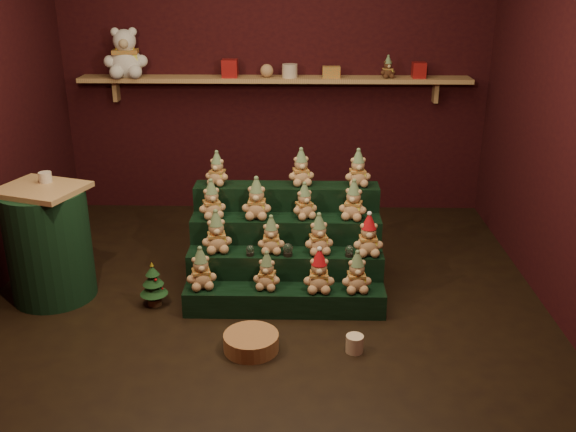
{
  "coord_description": "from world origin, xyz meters",
  "views": [
    {
      "loc": [
        0.26,
        -4.08,
        2.26
      ],
      "look_at": [
        0.16,
        0.25,
        0.58
      ],
      "focal_mm": 40.0,
      "sensor_mm": 36.0,
      "label": 1
    }
  ],
  "objects_px": {
    "mug_left": "(252,335)",
    "brown_bear": "(388,67)",
    "snow_globe_a": "(250,250)",
    "side_table": "(49,243)",
    "white_bear": "(125,46)",
    "snow_globe_c": "(349,251)",
    "snow_globe_b": "(288,250)",
    "mini_christmas_tree": "(153,284)",
    "wicker_basket": "(251,342)",
    "riser_tier_front": "(284,300)",
    "mug_right": "(355,344)"
  },
  "relations": [
    {
      "from": "snow_globe_b",
      "to": "mug_right",
      "type": "height_order",
      "value": "snow_globe_b"
    },
    {
      "from": "snow_globe_a",
      "to": "snow_globe_b",
      "type": "distance_m",
      "value": 0.27
    },
    {
      "from": "brown_bear",
      "to": "mug_left",
      "type": "bearing_deg",
      "value": -128.43
    },
    {
      "from": "snow_globe_c",
      "to": "white_bear",
      "type": "relative_size",
      "value": 0.15
    },
    {
      "from": "snow_globe_b",
      "to": "wicker_basket",
      "type": "relative_size",
      "value": 0.27
    },
    {
      "from": "snow_globe_a",
      "to": "mug_right",
      "type": "bearing_deg",
      "value": -42.83
    },
    {
      "from": "mug_right",
      "to": "brown_bear",
      "type": "xyz_separation_m",
      "value": [
        0.43,
        2.46,
        1.36
      ]
    },
    {
      "from": "white_bear",
      "to": "riser_tier_front",
      "type": "bearing_deg",
      "value": -61.29
    },
    {
      "from": "snow_globe_a",
      "to": "wicker_basket",
      "type": "relative_size",
      "value": 0.22
    },
    {
      "from": "snow_globe_c",
      "to": "white_bear",
      "type": "distance_m",
      "value": 2.91
    },
    {
      "from": "mini_christmas_tree",
      "to": "wicker_basket",
      "type": "bearing_deg",
      "value": -37.51
    },
    {
      "from": "side_table",
      "to": "mini_christmas_tree",
      "type": "xyz_separation_m",
      "value": [
        0.76,
        -0.12,
        -0.26
      ]
    },
    {
      "from": "mug_right",
      "to": "brown_bear",
      "type": "height_order",
      "value": "brown_bear"
    },
    {
      "from": "side_table",
      "to": "mug_left",
      "type": "xyz_separation_m",
      "value": [
        1.49,
        -0.6,
        -0.37
      ]
    },
    {
      "from": "brown_bear",
      "to": "snow_globe_a",
      "type": "bearing_deg",
      "value": -135.83
    },
    {
      "from": "snow_globe_b",
      "to": "mini_christmas_tree",
      "type": "relative_size",
      "value": 0.28
    },
    {
      "from": "snow_globe_a",
      "to": "wicker_basket",
      "type": "distance_m",
      "value": 0.73
    },
    {
      "from": "snow_globe_b",
      "to": "wicker_basket",
      "type": "distance_m",
      "value": 0.76
    },
    {
      "from": "wicker_basket",
      "to": "snow_globe_b",
      "type": "bearing_deg",
      "value": 71.29
    },
    {
      "from": "snow_globe_a",
      "to": "white_bear",
      "type": "height_order",
      "value": "white_bear"
    },
    {
      "from": "riser_tier_front",
      "to": "mug_left",
      "type": "distance_m",
      "value": 0.44
    },
    {
      "from": "mug_left",
      "to": "brown_bear",
      "type": "height_order",
      "value": "brown_bear"
    },
    {
      "from": "mug_left",
      "to": "mug_right",
      "type": "relative_size",
      "value": 0.95
    },
    {
      "from": "snow_globe_a",
      "to": "white_bear",
      "type": "bearing_deg",
      "value": 124.68
    },
    {
      "from": "mug_left",
      "to": "white_bear",
      "type": "bearing_deg",
      "value": 118.85
    },
    {
      "from": "mini_christmas_tree",
      "to": "wicker_basket",
      "type": "height_order",
      "value": "mini_christmas_tree"
    },
    {
      "from": "side_table",
      "to": "snow_globe_c",
      "type": "bearing_deg",
      "value": 17.57
    },
    {
      "from": "snow_globe_b",
      "to": "mug_right",
      "type": "distance_m",
      "value": 0.86
    },
    {
      "from": "mug_right",
      "to": "snow_globe_a",
      "type": "bearing_deg",
      "value": 137.17
    },
    {
      "from": "wicker_basket",
      "to": "white_bear",
      "type": "distance_m",
      "value": 3.17
    },
    {
      "from": "side_table",
      "to": "white_bear",
      "type": "height_order",
      "value": "white_bear"
    },
    {
      "from": "riser_tier_front",
      "to": "white_bear",
      "type": "distance_m",
      "value": 2.89
    },
    {
      "from": "wicker_basket",
      "to": "brown_bear",
      "type": "bearing_deg",
      "value": 66.11
    },
    {
      "from": "mini_christmas_tree",
      "to": "mug_right",
      "type": "bearing_deg",
      "value": -22.41
    },
    {
      "from": "riser_tier_front",
      "to": "white_bear",
      "type": "relative_size",
      "value": 2.53
    },
    {
      "from": "mini_christmas_tree",
      "to": "snow_globe_b",
      "type": "bearing_deg",
      "value": 4.62
    },
    {
      "from": "mug_left",
      "to": "white_bear",
      "type": "relative_size",
      "value": 0.19
    },
    {
      "from": "mini_christmas_tree",
      "to": "snow_globe_c",
      "type": "bearing_deg",
      "value": 3.18
    },
    {
      "from": "wicker_basket",
      "to": "snow_globe_c",
      "type": "bearing_deg",
      "value": 44.63
    },
    {
      "from": "side_table",
      "to": "mug_left",
      "type": "bearing_deg",
      "value": -2.97
    },
    {
      "from": "riser_tier_front",
      "to": "snow_globe_c",
      "type": "relative_size",
      "value": 17.3
    },
    {
      "from": "snow_globe_a",
      "to": "brown_bear",
      "type": "xyz_separation_m",
      "value": [
        1.13,
        1.81,
        1.02
      ]
    },
    {
      "from": "side_table",
      "to": "white_bear",
      "type": "bearing_deg",
      "value": 102.39
    },
    {
      "from": "snow_globe_c",
      "to": "side_table",
      "type": "xyz_separation_m",
      "value": [
        -2.15,
        0.04,
        0.02
      ]
    },
    {
      "from": "side_table",
      "to": "mug_right",
      "type": "xyz_separation_m",
      "value": [
        2.15,
        -0.69,
        -0.36
      ]
    },
    {
      "from": "snow_globe_c",
      "to": "brown_bear",
      "type": "xyz_separation_m",
      "value": [
        0.43,
        1.81,
        1.02
      ]
    },
    {
      "from": "mini_christmas_tree",
      "to": "white_bear",
      "type": "bearing_deg",
      "value": 106.62
    },
    {
      "from": "snow_globe_c",
      "to": "wicker_basket",
      "type": "relative_size",
      "value": 0.23
    },
    {
      "from": "mug_right",
      "to": "mini_christmas_tree",
      "type": "bearing_deg",
      "value": 157.59
    },
    {
      "from": "snow_globe_a",
      "to": "snow_globe_c",
      "type": "height_order",
      "value": "snow_globe_c"
    }
  ]
}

